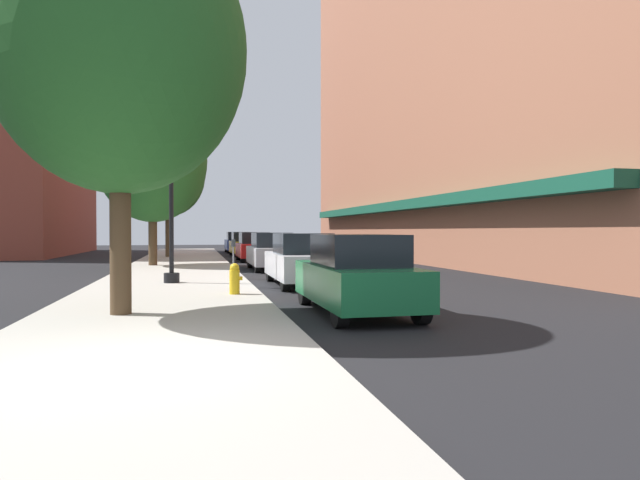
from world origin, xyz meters
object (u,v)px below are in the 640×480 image
(lamppost, at_px, (171,184))
(car_white, at_px, (301,260))
(tree_far, at_px, (152,160))
(car_green, at_px, (356,275))
(car_silver, at_px, (271,252))
(fire_hydrant, at_px, (235,278))
(car_blue, at_px, (237,243))
(tree_near, at_px, (119,49))
(tree_mid, at_px, (168,175))
(parking_meter_near, at_px, (233,253))
(car_yellow, at_px, (244,244))
(car_red, at_px, (254,247))

(lamppost, xyz_separation_m, car_white, (4.01, -0.62, -2.39))
(tree_far, distance_m, car_green, 17.29)
(car_silver, bearing_deg, car_white, -90.67)
(fire_hydrant, distance_m, car_blue, 30.02)
(tree_near, bearing_deg, fire_hydrant, 50.35)
(tree_mid, bearing_deg, tree_near, -89.56)
(tree_far, xyz_separation_m, car_blue, (5.23, 17.11, -4.25))
(tree_far, xyz_separation_m, car_silver, (5.23, -2.78, -4.25))
(car_green, bearing_deg, tree_near, 178.81)
(parking_meter_near, bearing_deg, tree_near, -107.71)
(parking_meter_near, xyz_separation_m, tree_far, (-3.28, 7.07, 4.11))
(car_yellow, xyz_separation_m, car_blue, (0.00, 6.11, 0.00))
(lamppost, distance_m, tree_mid, 17.98)
(car_blue, bearing_deg, parking_meter_near, -94.62)
(parking_meter_near, height_order, car_silver, car_silver)
(car_green, xyz_separation_m, car_silver, (0.00, 13.15, 0.00))
(tree_near, xyz_separation_m, car_white, (4.71, 5.85, -4.44))
(lamppost, relative_size, fire_hydrant, 7.47)
(lamppost, height_order, car_silver, lamppost)
(parking_meter_near, height_order, car_green, car_green)
(lamppost, xyz_separation_m, car_blue, (4.01, 26.35, -2.39))
(tree_mid, bearing_deg, fire_hydrant, -83.13)
(tree_near, relative_size, car_silver, 1.85)
(parking_meter_near, distance_m, car_red, 11.68)
(car_silver, distance_m, car_red, 7.22)
(lamppost, bearing_deg, parking_meter_near, 46.52)
(car_green, height_order, car_white, same)
(tree_mid, height_order, car_white, tree_mid)
(fire_hydrant, xyz_separation_m, tree_near, (-2.40, -2.89, 4.73))
(car_green, relative_size, car_blue, 1.00)
(parking_meter_near, bearing_deg, tree_mid, 100.64)
(tree_near, bearing_deg, car_white, 51.16)
(car_silver, xyz_separation_m, car_blue, (0.00, 19.89, 0.00))
(car_green, distance_m, car_yellow, 26.93)
(parking_meter_near, distance_m, car_blue, 24.26)
(car_silver, xyz_separation_m, car_red, (0.00, 7.22, 0.00))
(car_silver, height_order, car_blue, same)
(car_green, bearing_deg, car_white, 91.37)
(tree_mid, xyz_separation_m, car_green, (4.89, -24.52, -4.43))
(car_white, relative_size, car_yellow, 1.00)
(parking_meter_near, height_order, tree_far, tree_far)
(tree_mid, distance_m, car_red, 7.80)
(tree_near, distance_m, car_white, 8.73)
(tree_far, height_order, car_blue, tree_far)
(car_silver, bearing_deg, car_red, 89.33)
(tree_near, height_order, tree_mid, tree_near)
(fire_hydrant, xyz_separation_m, tree_far, (-2.92, 12.82, 4.54))
(car_blue, bearing_deg, tree_far, -107.01)
(parking_meter_near, relative_size, car_yellow, 0.30)
(tree_far, bearing_deg, car_red, 40.38)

